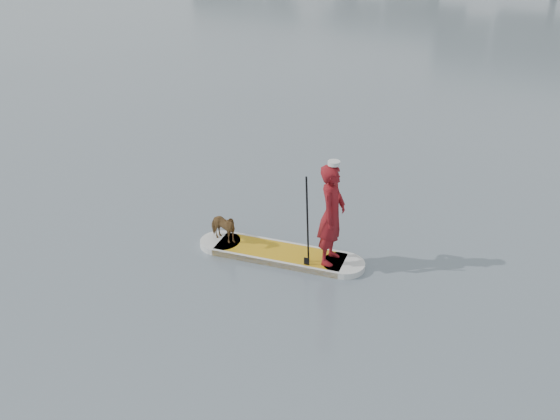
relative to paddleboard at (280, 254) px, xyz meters
The scene contains 6 objects.
ground 3.32m from the paddleboard, 57.47° to the right, with size 140.00×140.00×0.00m, color slate.
paddleboard is the anchor object (origin of this frame).
paddler 1.42m from the paddleboard, 14.08° to the left, with size 0.70×0.46×1.92m, color maroon.
white_cap 2.24m from the paddleboard, 14.08° to the left, with size 0.22×0.22×0.07m, color silver.
dog 1.24m from the paddleboard, 165.92° to the right, with size 0.32×0.71×0.60m, color brown.
paddle 1.01m from the paddleboard, 11.07° to the right, with size 0.11×0.30×2.00m.
Camera 1 is at (3.88, -5.73, 6.22)m, focal length 40.00 mm.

